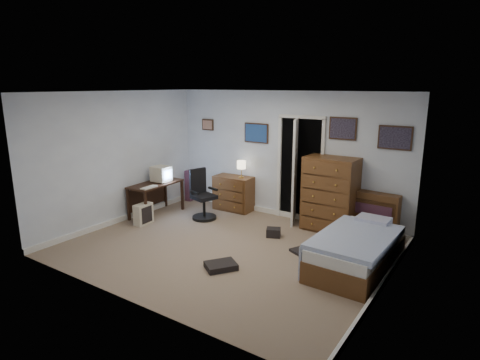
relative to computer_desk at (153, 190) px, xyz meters
name	(u,v)px	position (x,y,z in m)	size (l,w,h in m)	color
floor	(226,249)	(2.28, -0.62, -0.52)	(5.00, 4.00, 0.02)	gray
computer_desk	(153,190)	(0.00, 0.00, 0.00)	(0.59, 1.19, 0.67)	black
crt_monitor	(161,174)	(0.10, 0.15, 0.32)	(0.36, 0.34, 0.32)	beige
keyboard	(149,187)	(0.26, -0.35, 0.16)	(0.13, 0.36, 0.02)	beige
pc_tower	(143,214)	(0.28, -0.55, -0.31)	(0.20, 0.38, 0.40)	beige
office_chair	(202,200)	(1.00, 0.36, -0.13)	(0.60, 0.60, 0.99)	black
media_stack	(189,186)	(-0.04, 1.16, -0.16)	(0.14, 0.14, 0.71)	maroon
low_dresser	(234,193)	(1.20, 1.16, -0.15)	(0.82, 0.41, 0.73)	brown
table_lamp	(241,165)	(1.40, 1.16, 0.48)	(0.19, 0.19, 0.36)	gold
doorway	(306,167)	(2.63, 1.65, 0.49)	(0.96, 1.12, 2.05)	black
tall_dresser	(330,194)	(3.35, 1.13, 0.16)	(0.92, 0.54, 1.36)	brown
headboard_bookcase	(373,213)	(4.09, 1.24, -0.09)	(0.89, 0.27, 0.79)	brown
bed	(356,250)	(4.27, -0.15, -0.24)	(1.03, 1.83, 0.59)	brown
wall_posters	(312,132)	(2.85, 1.36, 1.23)	(4.38, 0.04, 0.60)	#331E11
floor_clutter	(258,252)	(2.85, -0.56, -0.47)	(1.33, 1.94, 0.15)	black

